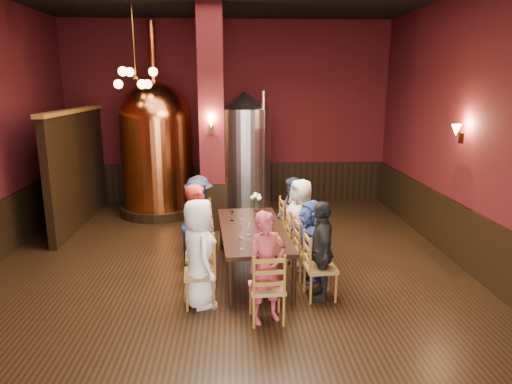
{
  "coord_description": "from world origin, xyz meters",
  "views": [
    {
      "loc": [
        0.14,
        -6.56,
        3.01
      ],
      "look_at": [
        0.47,
        0.2,
        1.38
      ],
      "focal_mm": 32.0,
      "sensor_mm": 36.0,
      "label": 1
    }
  ],
  "objects_px": {
    "dining_table": "(253,232)",
    "person_0": "(199,253)",
    "person_2": "(199,224)",
    "rose_vase": "(256,199)",
    "copper_kettle": "(157,147)",
    "steel_vessel": "(245,154)",
    "person_1": "(199,235)"
  },
  "relations": [
    {
      "from": "person_2",
      "to": "person_1",
      "type": "bearing_deg",
      "value": -160.6
    },
    {
      "from": "dining_table",
      "to": "copper_kettle",
      "type": "height_order",
      "value": "copper_kettle"
    },
    {
      "from": "person_2",
      "to": "rose_vase",
      "type": "relative_size",
      "value": 4.42
    },
    {
      "from": "dining_table",
      "to": "steel_vessel",
      "type": "height_order",
      "value": "steel_vessel"
    },
    {
      "from": "steel_vessel",
      "to": "person_0",
      "type": "bearing_deg",
      "value": -99.4
    },
    {
      "from": "person_0",
      "to": "person_1",
      "type": "height_order",
      "value": "person_1"
    },
    {
      "from": "steel_vessel",
      "to": "person_1",
      "type": "bearing_deg",
      "value": -101.74
    },
    {
      "from": "person_0",
      "to": "copper_kettle",
      "type": "height_order",
      "value": "copper_kettle"
    },
    {
      "from": "person_1",
      "to": "steel_vessel",
      "type": "bearing_deg",
      "value": -8.56
    },
    {
      "from": "rose_vase",
      "to": "steel_vessel",
      "type": "bearing_deg",
      "value": 93.23
    },
    {
      "from": "dining_table",
      "to": "steel_vessel",
      "type": "relative_size",
      "value": 0.87
    },
    {
      "from": "copper_kettle",
      "to": "steel_vessel",
      "type": "distance_m",
      "value": 2.03
    },
    {
      "from": "person_0",
      "to": "person_1",
      "type": "bearing_deg",
      "value": -13.31
    },
    {
      "from": "rose_vase",
      "to": "person_0",
      "type": "bearing_deg",
      "value": -112.98
    },
    {
      "from": "copper_kettle",
      "to": "person_0",
      "type": "bearing_deg",
      "value": -74.71
    },
    {
      "from": "person_2",
      "to": "copper_kettle",
      "type": "distance_m",
      "value": 3.63
    },
    {
      "from": "steel_vessel",
      "to": "rose_vase",
      "type": "height_order",
      "value": "steel_vessel"
    },
    {
      "from": "person_2",
      "to": "copper_kettle",
      "type": "bearing_deg",
      "value": 34.48
    },
    {
      "from": "copper_kettle",
      "to": "person_2",
      "type": "bearing_deg",
      "value": -70.6
    },
    {
      "from": "dining_table",
      "to": "rose_vase",
      "type": "xyz_separation_m",
      "value": [
        0.11,
        1.01,
        0.28
      ]
    },
    {
      "from": "steel_vessel",
      "to": "copper_kettle",
      "type": "bearing_deg",
      "value": 175.04
    },
    {
      "from": "dining_table",
      "to": "person_1",
      "type": "relative_size",
      "value": 1.58
    },
    {
      "from": "person_2",
      "to": "steel_vessel",
      "type": "xyz_separation_m",
      "value": [
        0.84,
        3.16,
        0.67
      ]
    },
    {
      "from": "dining_table",
      "to": "person_0",
      "type": "bearing_deg",
      "value": -130.36
    },
    {
      "from": "person_0",
      "to": "copper_kettle",
      "type": "xyz_separation_m",
      "value": [
        -1.27,
        4.66,
        0.82
      ]
    },
    {
      "from": "person_1",
      "to": "dining_table",
      "type": "bearing_deg",
      "value": -61.29
    },
    {
      "from": "person_0",
      "to": "copper_kettle",
      "type": "distance_m",
      "value": 4.9
    },
    {
      "from": "rose_vase",
      "to": "person_2",
      "type": "bearing_deg",
      "value": -142.69
    },
    {
      "from": "person_2",
      "to": "dining_table",
      "type": "bearing_deg",
      "value": -91.82
    },
    {
      "from": "person_0",
      "to": "person_2",
      "type": "xyz_separation_m",
      "value": [
        -0.1,
        1.33,
        -0.01
      ]
    },
    {
      "from": "dining_table",
      "to": "person_2",
      "type": "bearing_deg",
      "value": 158.78
    },
    {
      "from": "dining_table",
      "to": "copper_kettle",
      "type": "bearing_deg",
      "value": 115.31
    }
  ]
}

